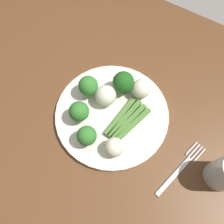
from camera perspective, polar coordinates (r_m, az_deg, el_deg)
name	(u,v)px	position (r m, az deg, el deg)	size (l,w,h in m)	color
ground_plane	(107,155)	(1.31, -1.34, -10.89)	(6.00, 6.00, 0.02)	gray
dining_table	(103,110)	(0.71, -2.42, 0.61)	(1.26, 0.83, 0.73)	brown
plate	(112,114)	(0.57, 0.00, -0.50)	(0.29, 0.29, 0.01)	silver
asparagus_bundle	(127,121)	(0.55, 3.76, -2.20)	(0.07, 0.13, 0.01)	#47752D
broccoli_back_right	(79,111)	(0.54, -8.60, 0.19)	(0.05, 0.05, 0.06)	#609E3D
broccoli_outer_edge	(123,82)	(0.57, 2.94, 7.61)	(0.05, 0.05, 0.07)	#4C7F2B
broccoli_front	(88,86)	(0.57, -6.13, 6.68)	(0.05, 0.05, 0.06)	#609E3D
broccoli_near_center	(87,136)	(0.51, -6.49, -6.11)	(0.05, 0.05, 0.06)	#609E3D
cauliflower_front_left	(114,147)	(0.51, 0.58, -9.03)	(0.05, 0.05, 0.05)	silver
cauliflower_mid	(141,89)	(0.58, 7.50, 5.91)	(0.05, 0.05, 0.05)	silver
cauliflower_back	(106,96)	(0.56, -1.63, 4.22)	(0.05, 0.05, 0.05)	silver
fork	(181,168)	(0.56, 17.22, -13.67)	(0.06, 0.16, 0.00)	silver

